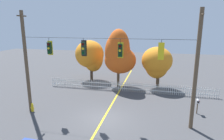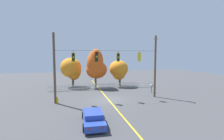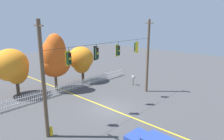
% 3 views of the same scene
% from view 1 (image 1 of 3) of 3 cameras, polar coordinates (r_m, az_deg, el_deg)
% --- Properties ---
extents(ground, '(80.00, 80.00, 0.00)m').
position_cam_1_polar(ground, '(16.91, -2.45, -13.80)').
color(ground, '#424244').
extents(lane_centerline_stripe, '(0.16, 36.00, 0.01)m').
position_cam_1_polar(lane_centerline_stripe, '(16.91, -2.45, -13.79)').
color(lane_centerline_stripe, gold).
rests_on(lane_centerline_stripe, ground).
extents(signal_support_span, '(13.91, 1.10, 8.75)m').
position_cam_1_polar(signal_support_span, '(15.42, -2.61, 1.10)').
color(signal_support_span, brown).
rests_on(signal_support_span, ground).
extents(traffic_signal_eastbound_side, '(0.43, 0.38, 1.44)m').
position_cam_1_polar(traffic_signal_eastbound_side, '(16.98, -17.61, 6.08)').
color(traffic_signal_eastbound_side, black).
extents(traffic_signal_westbound_side, '(0.43, 0.38, 1.43)m').
position_cam_1_polar(traffic_signal_westbound_side, '(15.69, -8.22, 6.22)').
color(traffic_signal_westbound_side, black).
extents(traffic_signal_southbound_primary, '(0.43, 0.38, 1.47)m').
position_cam_1_polar(traffic_signal_southbound_primary, '(14.91, 2.39, 5.70)').
color(traffic_signal_southbound_primary, black).
extents(traffic_signal_northbound_secondary, '(0.43, 0.38, 1.45)m').
position_cam_1_polar(traffic_signal_northbound_secondary, '(14.64, 13.98, 5.37)').
color(traffic_signal_northbound_secondary, black).
extents(white_picket_fence, '(19.31, 0.06, 1.12)m').
position_cam_1_polar(white_picket_fence, '(22.98, 4.72, -4.89)').
color(white_picket_fence, silver).
rests_on(white_picket_fence, ground).
extents(autumn_maple_near_fence, '(3.89, 3.84, 5.53)m').
position_cam_1_polar(autumn_maple_near_fence, '(27.06, -6.16, 4.27)').
color(autumn_maple_near_fence, '#473828').
rests_on(autumn_maple_near_fence, ground).
extents(autumn_maple_mid, '(3.87, 3.25, 7.12)m').
position_cam_1_polar(autumn_maple_mid, '(23.90, 1.97, 4.58)').
color(autumn_maple_mid, brown).
rests_on(autumn_maple_mid, ground).
extents(autumn_oak_far_east, '(3.63, 3.50, 5.05)m').
position_cam_1_polar(autumn_oak_far_east, '(24.20, 12.83, 2.23)').
color(autumn_oak_far_east, brown).
rests_on(autumn_oak_far_east, ground).
extents(fire_hydrant, '(0.38, 0.22, 0.79)m').
position_cam_1_polar(fire_hydrant, '(19.33, -22.02, -9.97)').
color(fire_hydrant, gold).
rests_on(fire_hydrant, ground).
extents(roadside_mailbox, '(0.25, 0.44, 1.31)m').
position_cam_1_polar(roadside_mailbox, '(18.84, 23.53, -8.50)').
color(roadside_mailbox, brown).
rests_on(roadside_mailbox, ground).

